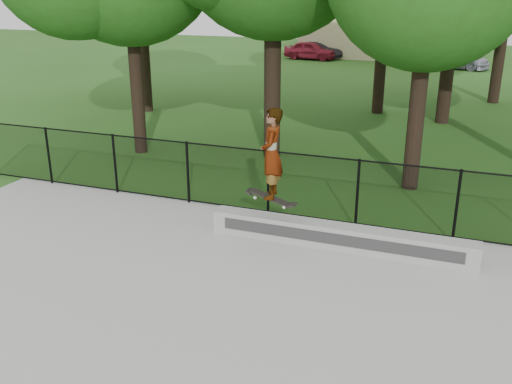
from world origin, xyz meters
TOP-DOWN VIEW (x-y plane):
  - ground at (0.00, 0.00)m, footprint 100.00×100.00m
  - concrete_slab at (0.00, 0.00)m, footprint 14.00×12.00m
  - grind_ledge at (1.90, 4.70)m, footprint 5.23×0.40m
  - car_a at (-6.84, 34.27)m, footprint 3.79×1.85m
  - car_b at (-6.43, 35.27)m, footprint 3.39×2.25m
  - car_c at (2.76, 33.08)m, footprint 4.39×2.81m
  - skater_airborne at (0.58, 4.43)m, footprint 0.81×0.72m
  - chainlink_fence at (0.00, 5.90)m, footprint 16.06×0.06m
  - distant_building at (-2.00, 38.00)m, footprint 12.40×6.40m

SIDE VIEW (x-z plane):
  - ground at x=0.00m, z-range 0.00..0.00m
  - concrete_slab at x=0.00m, z-range 0.00..0.06m
  - grind_ledge at x=1.90m, z-range 0.06..0.53m
  - car_b at x=-6.43m, z-range 0.00..1.15m
  - car_a at x=-6.84m, z-range 0.00..1.25m
  - car_c at x=2.76m, z-range 0.00..1.28m
  - chainlink_fence at x=0.00m, z-range 0.06..1.56m
  - skater_airborne at x=0.58m, z-range 0.92..2.88m
  - distant_building at x=-2.00m, z-range 0.01..4.31m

